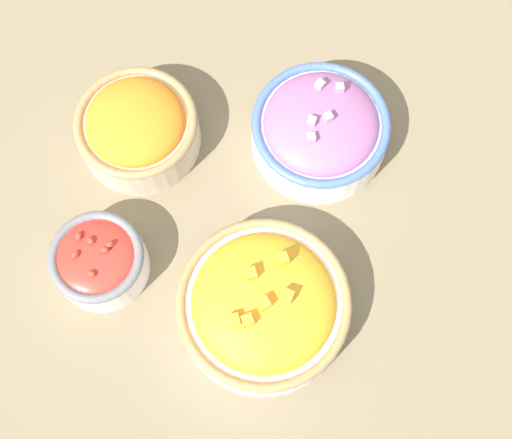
{
  "coord_description": "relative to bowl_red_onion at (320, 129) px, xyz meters",
  "views": [
    {
      "loc": [
        0.02,
        -0.28,
        0.86
      ],
      "look_at": [
        0.0,
        0.0,
        0.03
      ],
      "focal_mm": 50.0,
      "sensor_mm": 36.0,
      "label": 1
    }
  ],
  "objects": [
    {
      "name": "bowl_carrots",
      "position": [
        -0.23,
        -0.01,
        0.0
      ],
      "size": [
        0.16,
        0.16,
        0.08
      ],
      "color": "beige",
      "rests_on": "ground_plane"
    },
    {
      "name": "ground_plane",
      "position": [
        -0.07,
        -0.12,
        -0.04
      ],
      "size": [
        3.0,
        3.0,
        0.0
      ],
      "primitive_type": "plane",
      "color": "#75664C"
    },
    {
      "name": "bowl_squash",
      "position": [
        -0.06,
        -0.23,
        0.0
      ],
      "size": [
        0.2,
        0.2,
        0.1
      ],
      "color": "white",
      "rests_on": "ground_plane"
    },
    {
      "name": "bowl_red_onion",
      "position": [
        0.0,
        0.0,
        0.0
      ],
      "size": [
        0.17,
        0.17,
        0.09
      ],
      "color": "white",
      "rests_on": "ground_plane"
    },
    {
      "name": "bowl_cherry_tomatoes",
      "position": [
        -0.26,
        -0.19,
        -0.01
      ],
      "size": [
        0.11,
        0.11,
        0.07
      ],
      "color": "silver",
      "rests_on": "ground_plane"
    }
  ]
}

